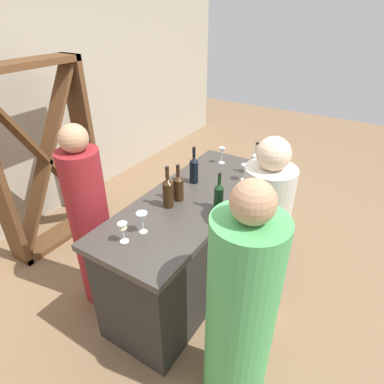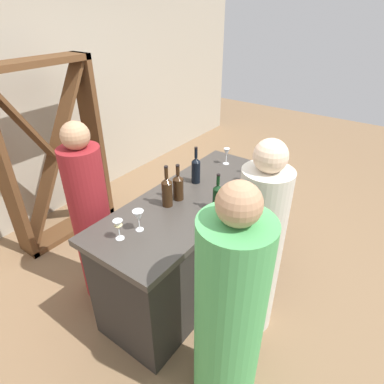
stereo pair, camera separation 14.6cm
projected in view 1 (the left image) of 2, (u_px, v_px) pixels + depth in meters
name	position (u px, v px, depth m)	size (l,w,h in m)	color
ground_plane	(192.00, 282.00, 3.09)	(12.00, 12.00, 0.00)	#846647
back_wall	(14.00, 103.00, 3.38)	(8.00, 0.10, 2.80)	#B2A893
bar_counter	(192.00, 243.00, 2.85)	(1.84, 0.71, 0.95)	#2A2723
wine_rack	(45.00, 160.00, 3.25)	(1.09, 0.28, 1.88)	brown
wine_bottle_leftmost_amber_brown	(168.00, 192.00, 2.43)	(0.08, 0.08, 0.34)	#331E0F
wine_bottle_second_left_amber_brown	(178.00, 187.00, 2.52)	(0.08, 0.08, 0.30)	#331E0F
wine_bottle_center_dark_green	(219.00, 195.00, 2.41)	(0.07, 0.07, 0.30)	black
wine_bottle_second_right_near_black	(194.00, 169.00, 2.76)	(0.08, 0.08, 0.33)	black
wine_bottle_rightmost_clear_pale	(255.00, 162.00, 2.92)	(0.08, 0.08, 0.30)	#B7C6B2
wine_glass_near_left	(245.00, 169.00, 2.81)	(0.07, 0.07, 0.15)	white
wine_glass_near_center	(142.00, 219.00, 2.16)	(0.08, 0.08, 0.16)	white
wine_glass_near_right	(123.00, 229.00, 2.08)	(0.06, 0.06, 0.15)	white
wine_glass_far_left	(222.00, 152.00, 3.10)	(0.06, 0.06, 0.16)	white
person_left_guest	(261.00, 247.00, 2.39)	(0.35, 0.35, 1.61)	beige
person_center_guest	(240.00, 316.00, 1.86)	(0.46, 0.46, 1.65)	#4CA559
person_right_guest	(91.00, 226.00, 2.61)	(0.38, 0.38, 1.61)	maroon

